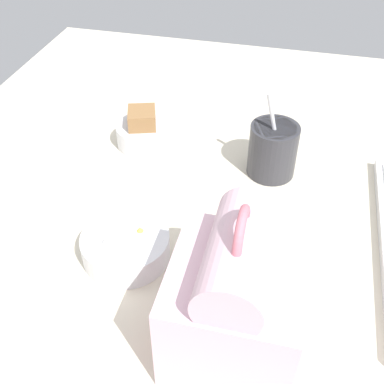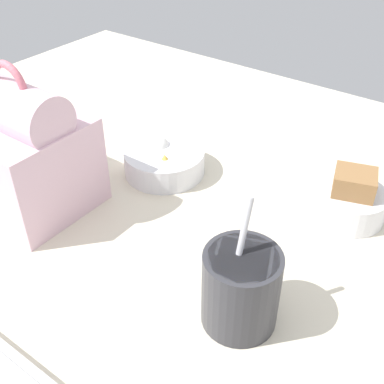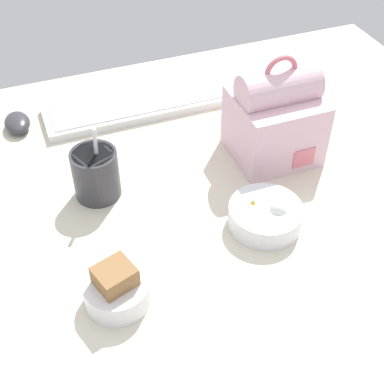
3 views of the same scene
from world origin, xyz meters
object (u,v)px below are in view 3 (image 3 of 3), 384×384
Objects in this scene: keyboard at (136,105)px; bento_bowl_sandwich at (117,289)px; bento_bowl_snacks at (265,215)px; computer_mouse at (17,123)px; lunch_bag at (275,118)px; soup_cup at (96,173)px.

keyboard is 4.06× the size of bento_bowl_sandwich.
bento_bowl_snacks is 1.61× the size of computer_mouse.
lunch_bag is 36.24cm from soup_cup.
lunch_bag is 1.70× the size of bento_bowl_snacks.
keyboard is at bearing 104.15° from bento_bowl_snacks.
computer_mouse is (-26.28, 1.77, 0.45)cm from keyboard.
bento_bowl_sandwich reaches higher than computer_mouse.
keyboard is at bearing 129.83° from lunch_bag.
soup_cup is (-36.06, 0.60, -3.58)cm from lunch_bag.
bento_bowl_snacks reaches higher than computer_mouse.
bento_bowl_snacks is at bearing -35.58° from soup_cup.
keyboard is 29.27cm from soup_cup.
computer_mouse reaches higher than keyboard.
lunch_bag is 46.46cm from bento_bowl_sandwich.
bento_bowl_sandwich is 52.62cm from computer_mouse.
bento_bowl_sandwich is (-17.69, -50.13, 1.80)cm from keyboard.
bento_bowl_sandwich is at bearing -147.79° from lunch_bag.
lunch_bag is 2.17× the size of bento_bowl_sandwich.
computer_mouse is (-37.20, 45.09, -0.75)cm from bento_bowl_snacks.
computer_mouse is (-11.53, 26.73, -3.59)cm from soup_cup.
lunch_bag is at bearing 32.21° from bento_bowl_sandwich.
bento_bowl_snacks is (-10.39, -17.77, -6.41)cm from lunch_bag.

